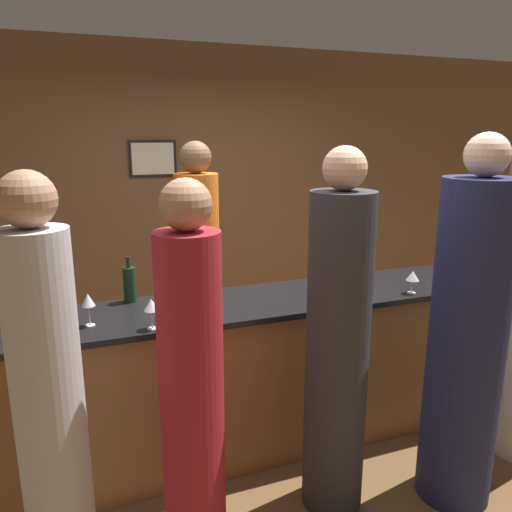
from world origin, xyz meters
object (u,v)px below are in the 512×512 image
object	(u,v)px
guest_2	(337,349)
bartender	(199,281)
guest_0	(192,390)
guest_1	(467,341)
wine_bottle_0	(129,284)
guest_4	(49,404)

from	to	relation	value
guest_2	bartender	bearing A→B (deg)	105.04
guest_0	guest_1	xyz separation A→B (m)	(1.45, -0.11, 0.06)
guest_1	wine_bottle_0	bearing A→B (deg)	146.44
guest_1	guest_0	bearing A→B (deg)	175.50
guest_4	guest_0	bearing A→B (deg)	-4.89
guest_2	wine_bottle_0	bearing A→B (deg)	136.72
guest_0	guest_2	size ratio (longest dim) A/B	0.94
guest_2	guest_4	size ratio (longest dim) A/B	1.04
guest_2	guest_4	xyz separation A→B (m)	(-1.37, -0.02, -0.02)
guest_2	wine_bottle_0	xyz separation A→B (m)	(-0.93, 0.87, 0.20)
guest_2	wine_bottle_0	world-z (taller)	guest_2
guest_1	guest_4	size ratio (longest dim) A/B	1.07
guest_0	wine_bottle_0	xyz separation A→B (m)	(-0.15, 0.94, 0.24)
bartender	guest_0	xyz separation A→B (m)	(-0.41, -1.46, -0.05)
guest_0	guest_4	world-z (taller)	guest_4
guest_0	guest_1	bearing A→B (deg)	-4.50
bartender	wine_bottle_0	size ratio (longest dim) A/B	6.90
guest_4	wine_bottle_0	bearing A→B (deg)	63.51
guest_1	guest_2	distance (m)	0.69
guest_1	wine_bottle_0	size ratio (longest dim) A/B	7.11
guest_2	guest_0	bearing A→B (deg)	-174.83
wine_bottle_0	guest_2	bearing A→B (deg)	-43.28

